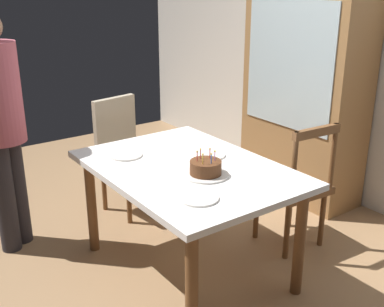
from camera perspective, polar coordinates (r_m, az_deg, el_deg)
ground at (r=3.39m, az=-0.51°, el=-13.51°), size 6.40×6.40×0.00m
back_wall at (r=4.21m, az=20.87°, el=10.99°), size 6.40×0.10×2.60m
dining_table at (r=3.07m, az=-0.55°, el=-3.15°), size 1.42×1.01×0.76m
birthday_cake at (r=2.88m, az=1.66°, el=-1.85°), size 0.28×0.28×0.16m
plate_near_celebrant at (r=3.23m, az=-7.87°, el=-0.19°), size 0.22×0.22×0.01m
plate_far_side at (r=3.21m, az=2.03°, el=-0.15°), size 0.22×0.22×0.01m
plate_near_guest at (r=2.59m, az=0.78°, el=-5.30°), size 0.22×0.22×0.01m
fork_near_celebrant at (r=3.36m, az=-9.25°, el=0.50°), size 0.18×0.03×0.01m
fork_far_side at (r=3.33m, az=0.25°, el=0.55°), size 0.18×0.03×0.01m
chair_spindle_back at (r=3.54m, az=12.02°, el=-3.90°), size 0.47×0.47×0.95m
chair_upholstered at (r=4.05m, az=-8.08°, el=0.59°), size 0.51×0.51×0.95m
person_celebrant at (r=3.52m, az=-21.78°, el=3.58°), size 0.32×0.32×1.68m
china_cabinet at (r=4.30m, az=13.19°, el=7.23°), size 1.10×0.45×1.90m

